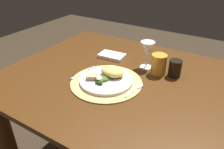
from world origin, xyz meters
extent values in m
cube|color=#48280F|center=(0.00, 0.00, 0.74)|extent=(1.12, 0.93, 0.02)
cylinder|color=#49270C|center=(-0.48, -0.38, 0.36)|extent=(0.09, 0.09, 0.73)
cylinder|color=#452C12|center=(-0.48, 0.38, 0.36)|extent=(0.09, 0.09, 0.73)
cylinder|color=#462C11|center=(0.48, 0.38, 0.36)|extent=(0.09, 0.09, 0.73)
cylinder|color=tan|center=(-0.02, -0.08, 0.76)|extent=(0.33, 0.33, 0.01)
cylinder|color=silver|center=(-0.02, -0.08, 0.77)|extent=(0.25, 0.25, 0.01)
ellipsoid|color=#E5C45F|center=(-0.02, -0.04, 0.79)|extent=(0.12, 0.09, 0.04)
ellipsoid|color=#3E5820|center=(-0.03, -0.09, 0.78)|extent=(0.05, 0.05, 0.02)
ellipsoid|color=#346210|center=(-0.04, -0.11, 0.78)|extent=(0.04, 0.04, 0.02)
ellipsoid|color=#395F23|center=(-0.03, -0.13, 0.78)|extent=(0.06, 0.05, 0.02)
ellipsoid|color=#455D20|center=(-0.03, -0.10, 0.78)|extent=(0.07, 0.06, 0.02)
cube|color=beige|center=(-0.03, -0.13, 0.80)|extent=(0.03, 0.03, 0.01)
cube|color=beige|center=(-0.03, -0.12, 0.80)|extent=(0.03, 0.03, 0.01)
cube|color=tan|center=(-0.08, -0.11, 0.78)|extent=(0.06, 0.06, 0.02)
cube|color=silver|center=(-0.17, -0.10, 0.76)|extent=(0.02, 0.10, 0.00)
cube|color=silver|center=(-0.16, -0.01, 0.76)|extent=(0.01, 0.04, 0.00)
cube|color=silver|center=(-0.16, -0.01, 0.76)|extent=(0.01, 0.04, 0.00)
cube|color=silver|center=(-0.16, -0.01, 0.76)|extent=(0.01, 0.04, 0.00)
cube|color=silver|center=(-0.15, -0.01, 0.76)|extent=(0.01, 0.04, 0.00)
cube|color=silver|center=(0.12, -0.10, 0.76)|extent=(0.02, 0.09, 0.00)
ellipsoid|color=silver|center=(0.12, -0.03, 0.76)|extent=(0.03, 0.04, 0.01)
cube|color=white|center=(-0.15, 0.17, 0.76)|extent=(0.15, 0.10, 0.02)
cylinder|color=silver|center=(0.07, 0.16, 0.75)|extent=(0.06, 0.06, 0.00)
cylinder|color=silver|center=(0.07, 0.16, 0.79)|extent=(0.01, 0.01, 0.06)
cone|color=silver|center=(0.07, 0.16, 0.86)|extent=(0.07, 0.07, 0.08)
cylinder|color=orange|center=(0.15, 0.13, 0.80)|extent=(0.07, 0.07, 0.10)
cylinder|color=black|center=(0.22, 0.15, 0.79)|extent=(0.06, 0.06, 0.08)
camera|label=1|loc=(0.45, -0.80, 1.29)|focal=34.94mm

